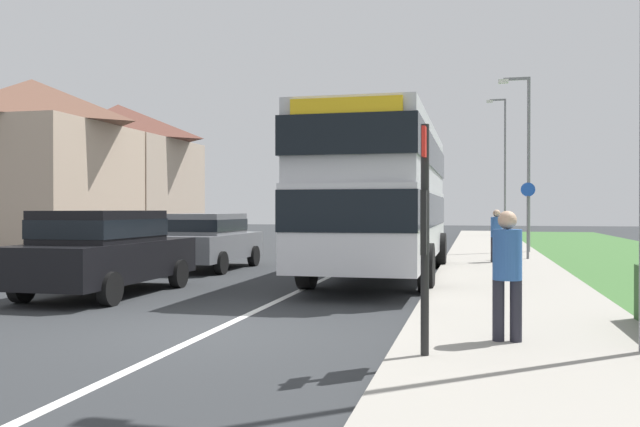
{
  "coord_description": "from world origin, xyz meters",
  "views": [
    {
      "loc": [
        3.52,
        -8.55,
        1.69
      ],
      "look_at": [
        0.53,
        4.21,
        1.6
      ],
      "focal_mm": 37.09,
      "sensor_mm": 36.0,
      "label": 1
    }
  ],
  "objects_px": {
    "double_decker_bus": "(383,191)",
    "parked_car_grey": "(208,239)",
    "street_lamp_mid": "(525,151)",
    "street_lamp_far": "(503,159)",
    "cycle_route_sign": "(528,217)",
    "pedestrian_walking_away": "(497,233)",
    "parked_car_black": "(105,249)",
    "pedestrian_at_stop": "(507,269)",
    "bus_stop_sign": "(425,223)"
  },
  "relations": [
    {
      "from": "parked_car_grey",
      "to": "street_lamp_mid",
      "type": "relative_size",
      "value": 0.64
    },
    {
      "from": "bus_stop_sign",
      "to": "street_lamp_far",
      "type": "height_order",
      "value": "street_lamp_far"
    },
    {
      "from": "parked_car_black",
      "to": "street_lamp_far",
      "type": "height_order",
      "value": "street_lamp_far"
    },
    {
      "from": "double_decker_bus",
      "to": "street_lamp_far",
      "type": "relative_size",
      "value": 1.19
    },
    {
      "from": "pedestrian_walking_away",
      "to": "parked_car_grey",
      "type": "bearing_deg",
      "value": -159.08
    },
    {
      "from": "pedestrian_walking_away",
      "to": "cycle_route_sign",
      "type": "xyz_separation_m",
      "value": [
        1.0,
        1.53,
        0.45
      ]
    },
    {
      "from": "double_decker_bus",
      "to": "parked_car_grey",
      "type": "bearing_deg",
      "value": 169.21
    },
    {
      "from": "double_decker_bus",
      "to": "street_lamp_mid",
      "type": "bearing_deg",
      "value": 66.08
    },
    {
      "from": "street_lamp_mid",
      "to": "cycle_route_sign",
      "type": "bearing_deg",
      "value": -92.82
    },
    {
      "from": "double_decker_bus",
      "to": "street_lamp_far",
      "type": "height_order",
      "value": "street_lamp_far"
    },
    {
      "from": "parked_car_grey",
      "to": "pedestrian_walking_away",
      "type": "distance_m",
      "value": 8.41
    },
    {
      "from": "double_decker_bus",
      "to": "cycle_route_sign",
      "type": "bearing_deg",
      "value": 55.06
    },
    {
      "from": "parked_car_grey",
      "to": "pedestrian_at_stop",
      "type": "bearing_deg",
      "value": -49.97
    },
    {
      "from": "double_decker_bus",
      "to": "street_lamp_mid",
      "type": "height_order",
      "value": "street_lamp_mid"
    },
    {
      "from": "street_lamp_mid",
      "to": "double_decker_bus",
      "type": "bearing_deg",
      "value": -113.92
    },
    {
      "from": "pedestrian_at_stop",
      "to": "bus_stop_sign",
      "type": "distance_m",
      "value": 1.43
    },
    {
      "from": "parked_car_grey",
      "to": "pedestrian_walking_away",
      "type": "xyz_separation_m",
      "value": [
        7.86,
        3.0,
        0.11
      ]
    },
    {
      "from": "bus_stop_sign",
      "to": "street_lamp_mid",
      "type": "relative_size",
      "value": 0.4
    },
    {
      "from": "double_decker_bus",
      "to": "parked_car_grey",
      "type": "height_order",
      "value": "double_decker_bus"
    },
    {
      "from": "parked_car_grey",
      "to": "pedestrian_walking_away",
      "type": "relative_size",
      "value": 2.5
    },
    {
      "from": "parked_car_grey",
      "to": "bus_stop_sign",
      "type": "height_order",
      "value": "bus_stop_sign"
    },
    {
      "from": "double_decker_bus",
      "to": "cycle_route_sign",
      "type": "distance_m",
      "value": 6.74
    },
    {
      "from": "double_decker_bus",
      "to": "cycle_route_sign",
      "type": "xyz_separation_m",
      "value": [
        3.84,
        5.49,
        -0.71
      ]
    },
    {
      "from": "pedestrian_walking_away",
      "to": "street_lamp_far",
      "type": "xyz_separation_m",
      "value": [
        1.05,
        20.96,
        3.73
      ]
    },
    {
      "from": "double_decker_bus",
      "to": "street_lamp_mid",
      "type": "xyz_separation_m",
      "value": [
        4.01,
        9.04,
        1.65
      ]
    },
    {
      "from": "parked_car_grey",
      "to": "cycle_route_sign",
      "type": "bearing_deg",
      "value": 27.1
    },
    {
      "from": "street_lamp_mid",
      "to": "parked_car_grey",
      "type": "bearing_deg",
      "value": -138.17
    },
    {
      "from": "double_decker_bus",
      "to": "pedestrian_at_stop",
      "type": "xyz_separation_m",
      "value": [
        2.58,
        -8.09,
        -1.17
      ]
    },
    {
      "from": "parked_car_grey",
      "to": "pedestrian_at_stop",
      "type": "height_order",
      "value": "pedestrian_at_stop"
    },
    {
      "from": "pedestrian_walking_away",
      "to": "bus_stop_sign",
      "type": "height_order",
      "value": "bus_stop_sign"
    },
    {
      "from": "double_decker_bus",
      "to": "parked_car_black",
      "type": "distance_m",
      "value": 6.8
    },
    {
      "from": "parked_car_grey",
      "to": "double_decker_bus",
      "type": "bearing_deg",
      "value": -10.79
    },
    {
      "from": "street_lamp_mid",
      "to": "bus_stop_sign",
      "type": "bearing_deg",
      "value": -97.35
    },
    {
      "from": "parked_car_black",
      "to": "pedestrian_walking_away",
      "type": "height_order",
      "value": "pedestrian_walking_away"
    },
    {
      "from": "pedestrian_at_stop",
      "to": "pedestrian_walking_away",
      "type": "distance_m",
      "value": 12.05
    },
    {
      "from": "parked_car_grey",
      "to": "cycle_route_sign",
      "type": "xyz_separation_m",
      "value": [
        8.86,
        4.53,
        0.56
      ]
    },
    {
      "from": "parked_car_black",
      "to": "pedestrian_at_stop",
      "type": "relative_size",
      "value": 2.64
    },
    {
      "from": "pedestrian_at_stop",
      "to": "bus_stop_sign",
      "type": "relative_size",
      "value": 0.64
    },
    {
      "from": "pedestrian_walking_away",
      "to": "double_decker_bus",
      "type": "bearing_deg",
      "value": -125.61
    },
    {
      "from": "street_lamp_mid",
      "to": "street_lamp_far",
      "type": "xyz_separation_m",
      "value": [
        -0.12,
        15.88,
        0.92
      ]
    },
    {
      "from": "parked_car_grey",
      "to": "pedestrian_at_stop",
      "type": "distance_m",
      "value": 11.81
    },
    {
      "from": "pedestrian_at_stop",
      "to": "cycle_route_sign",
      "type": "relative_size",
      "value": 0.66
    },
    {
      "from": "pedestrian_walking_away",
      "to": "bus_stop_sign",
      "type": "xyz_separation_m",
      "value": [
        -1.16,
        -13.02,
        0.56
      ]
    },
    {
      "from": "cycle_route_sign",
      "to": "street_lamp_far",
      "type": "distance_m",
      "value": 19.71
    },
    {
      "from": "parked_car_grey",
      "to": "cycle_route_sign",
      "type": "distance_m",
      "value": 9.97
    },
    {
      "from": "pedestrian_walking_away",
      "to": "street_lamp_far",
      "type": "distance_m",
      "value": 21.32
    },
    {
      "from": "parked_car_black",
      "to": "street_lamp_mid",
      "type": "relative_size",
      "value": 0.68
    },
    {
      "from": "double_decker_bus",
      "to": "street_lamp_far",
      "type": "bearing_deg",
      "value": 81.13
    },
    {
      "from": "parked_car_grey",
      "to": "bus_stop_sign",
      "type": "bearing_deg",
      "value": -56.21
    },
    {
      "from": "cycle_route_sign",
      "to": "bus_stop_sign",
      "type": "bearing_deg",
      "value": -98.44
    }
  ]
}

